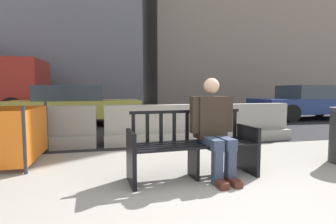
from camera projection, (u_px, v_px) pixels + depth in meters
name	position (u px, v px, depth m)	size (l,w,h in m)	color
ground_plane	(229.00, 206.00, 2.61)	(200.00, 200.00, 0.00)	gray
street_asphalt	(137.00, 118.00, 11.06)	(120.00, 12.00, 0.01)	black
street_bench	(193.00, 148.00, 3.45)	(1.72, 0.64, 0.88)	black
seated_person	(214.00, 125.00, 3.45)	(0.59, 0.74, 1.31)	#2D2319
jersey_barrier_centre	(152.00, 128.00, 5.67)	(2.02, 0.74, 0.84)	#9E998E
jersey_barrier_left	(44.00, 131.00, 5.21)	(2.01, 0.71, 0.84)	gray
jersey_barrier_right	(246.00, 125.00, 6.13)	(2.02, 0.75, 0.84)	gray
car_taxi_near	(75.00, 105.00, 8.71)	(4.17, 1.98, 1.31)	#DBC64C
car_sedan_mid	(308.00, 102.00, 10.53)	(4.42, 2.09, 1.35)	navy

